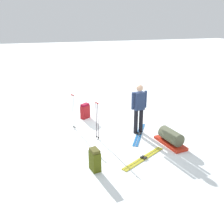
% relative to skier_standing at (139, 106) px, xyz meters
% --- Properties ---
extents(ground_plane, '(80.00, 80.00, 0.00)m').
position_rel_skier_standing_xyz_m(ground_plane, '(-0.46, -0.80, -0.95)').
color(ground_plane, white).
extents(skier_standing, '(0.24, 0.57, 1.70)m').
position_rel_skier_standing_xyz_m(skier_standing, '(0.00, 0.00, 0.00)').
color(skier_standing, black).
rests_on(skier_standing, ground_plane).
extents(ski_pair_near, '(0.92, 1.60, 0.05)m').
position_rel_skier_standing_xyz_m(ski_pair_near, '(1.65, -0.61, -0.94)').
color(ski_pair_near, gold).
rests_on(ski_pair_near, ground_plane).
extents(ski_pair_far, '(1.62, 1.16, 0.05)m').
position_rel_skier_standing_xyz_m(ski_pair_far, '(0.15, -0.03, -0.94)').
color(ski_pair_far, '#2261A5').
rests_on(ski_pair_far, ground_plane).
extents(backpack_large_dark, '(0.37, 0.42, 0.60)m').
position_rel_skier_standing_xyz_m(backpack_large_dark, '(-1.96, -1.39, -0.66)').
color(backpack_large_dark, maroon).
rests_on(backpack_large_dark, ground_plane).
extents(backpack_bright, '(0.36, 0.26, 0.61)m').
position_rel_skier_standing_xyz_m(backpack_bright, '(1.74, -2.06, -0.66)').
color(backpack_bright, '#454C0F').
rests_on(backpack_bright, ground_plane).
extents(ski_poles_planted_near, '(0.17, 0.10, 1.26)m').
position_rel_skier_standing_xyz_m(ski_poles_planted_near, '(-0.01, -1.46, -0.25)').
color(ski_poles_planted_near, black).
rests_on(ski_poles_planted_near, ground_plane).
extents(ski_poles_planted_far, '(0.17, 0.10, 1.28)m').
position_rel_skier_standing_xyz_m(ski_poles_planted_far, '(-1.07, -2.02, -0.24)').
color(ski_poles_planted_far, '#B3B9B5').
rests_on(ski_poles_planted_far, ground_plane).
extents(gear_sled, '(1.20, 0.56, 0.49)m').
position_rel_skier_standing_xyz_m(gear_sled, '(1.15, 0.57, -0.73)').
color(gear_sled, red).
rests_on(gear_sled, ground_plane).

